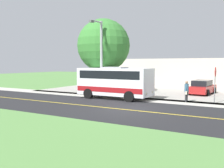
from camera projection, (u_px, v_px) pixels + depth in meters
ground_plane at (126, 110)px, 17.52m from camera, size 120.00×120.00×0.00m
road_surface at (126, 110)px, 17.52m from camera, size 8.00×100.00×0.01m
sidewalk at (153, 100)px, 22.02m from camera, size 2.40×100.00×0.01m
parking_lot_surface at (205, 94)px, 26.76m from camera, size 14.00×36.00×0.01m
road_centre_line at (126, 110)px, 17.52m from camera, size 0.16×100.00×0.00m
shuttle_bus_front at (115, 81)px, 23.04m from camera, size 2.80×6.75×2.86m
pedestrian_with_bags at (187, 91)px, 21.01m from camera, size 0.72×0.34×1.73m
stop_sign at (215, 79)px, 20.24m from camera, size 0.76×0.07×2.88m
street_light_pole at (101, 55)px, 23.94m from camera, size 1.97×0.24×7.12m
parked_car_near at (202, 87)px, 26.37m from camera, size 4.54×2.31×1.45m
tree_curbside at (104, 45)px, 26.66m from camera, size 5.51×5.51×7.80m
commercial_building at (187, 72)px, 36.35m from camera, size 10.00×19.78×3.79m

